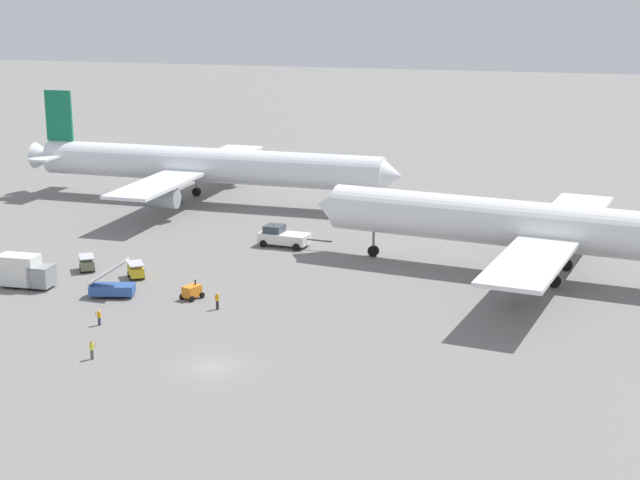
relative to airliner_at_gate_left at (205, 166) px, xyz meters
name	(u,v)px	position (x,y,z in m)	size (l,w,h in m)	color
ground_plane	(212,367)	(25.09, -59.55, -5.46)	(600.00, 600.00, 0.00)	slate
airliner_at_gate_left	(205,166)	(0.00, 0.00, 0.00)	(57.98, 43.44, 15.77)	white
airliner_being_pushed	(538,227)	(49.44, -25.07, 0.11)	(52.12, 43.39, 17.00)	white
pushback_tug	(283,236)	(18.71, -20.74, -4.25)	(9.39, 3.64, 2.85)	white
gse_baggage_cart_trailing	(87,263)	(0.82, -36.93, -4.60)	(2.80, 3.15, 1.71)	#666B4C
gse_gpu_cart_small	(192,291)	(16.22, -43.08, -4.67)	(2.22, 2.52, 1.90)	orange
gse_catering_truck_tall	(25,271)	(-2.33, -44.29, -3.70)	(5.93, 2.63, 3.50)	gray
gse_baggage_cart_near_cluster	(136,270)	(7.39, -37.98, -4.60)	(2.86, 3.14, 1.71)	gold
gse_stair_truck_yellow	(112,287)	(8.02, -44.73, -4.43)	(4.92, 3.13, 4.06)	#2D5199
ground_crew_marshaller_foreground	(217,301)	(19.98, -45.50, -4.54)	(0.36, 0.49, 1.76)	black
ground_crew_ramp_agent_by_cones	(92,350)	(14.56, -60.77, -4.58)	(0.46, 0.36, 1.68)	#4C4C51
ground_crew_wing_walker_right	(99,317)	(10.98, -52.88, -4.66)	(0.49, 0.36, 1.56)	#2D3351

